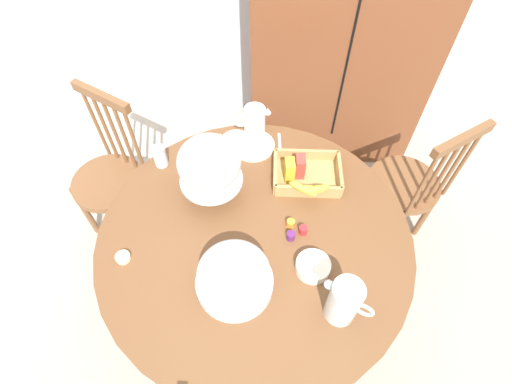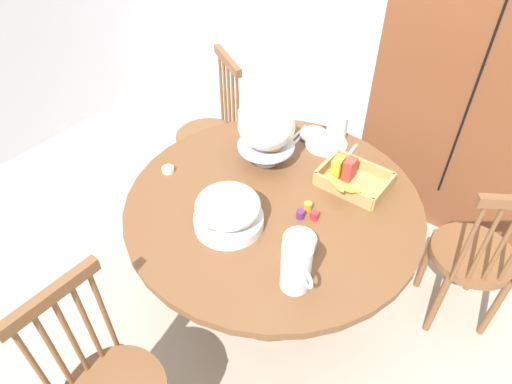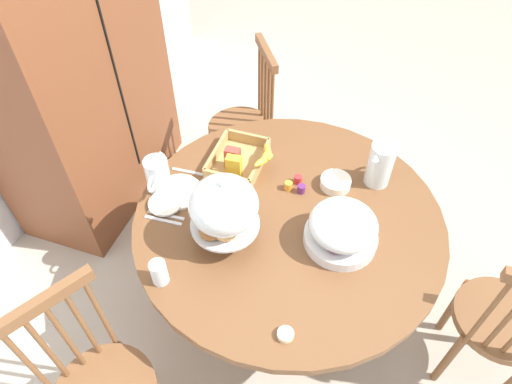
# 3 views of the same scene
# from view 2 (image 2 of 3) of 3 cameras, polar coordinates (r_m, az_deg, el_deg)

# --- Properties ---
(ground_plane) EXTENTS (10.00, 10.00, 0.00)m
(ground_plane) POSITION_cam_2_polar(r_m,az_deg,el_deg) (2.56, 1.96, -15.86)
(ground_plane) COLOR #A89E8E
(wooden_armoire) EXTENTS (1.18, 0.60, 1.96)m
(wooden_armoire) POSITION_cam_2_polar(r_m,az_deg,el_deg) (2.91, 27.13, 13.52)
(wooden_armoire) COLOR brown
(wooden_armoire) RESTS_ON ground_plane
(dining_table) EXTENTS (1.35, 1.35, 0.74)m
(dining_table) POSITION_cam_2_polar(r_m,az_deg,el_deg) (2.22, 2.06, -4.57)
(dining_table) COLOR brown
(dining_table) RESTS_ON ground_plane
(windsor_chair_by_cabinet) EXTENTS (0.46, 0.46, 0.97)m
(windsor_chair_by_cabinet) POSITION_cam_2_polar(r_m,az_deg,el_deg) (2.47, 25.38, -7.39)
(windsor_chair_by_cabinet) COLOR brown
(windsor_chair_by_cabinet) RESTS_ON ground_plane
(windsor_chair_facing_door) EXTENTS (0.45, 0.45, 0.97)m
(windsor_chair_facing_door) POSITION_cam_2_polar(r_m,az_deg,el_deg) (2.99, -5.59, 6.86)
(windsor_chair_facing_door) COLOR brown
(windsor_chair_facing_door) RESTS_ON ground_plane
(pastry_stand_with_dome) EXTENTS (0.28, 0.28, 0.34)m
(pastry_stand_with_dome) POSITION_cam_2_polar(r_m,az_deg,el_deg) (2.19, 1.28, 7.87)
(pastry_stand_with_dome) COLOR silver
(pastry_stand_with_dome) RESTS_ON dining_table
(fruit_platter_covered) EXTENTS (0.30, 0.30, 0.18)m
(fruit_platter_covered) POSITION_cam_2_polar(r_m,az_deg,el_deg) (1.93, -3.47, -2.30)
(fruit_platter_covered) COLOR silver
(fruit_platter_covered) RESTS_ON dining_table
(orange_juice_pitcher) EXTENTS (0.19, 0.11, 0.21)m
(orange_juice_pitcher) POSITION_cam_2_polar(r_m,az_deg,el_deg) (1.71, 4.95, -9.39)
(orange_juice_pitcher) COLOR silver
(orange_juice_pitcher) RESTS_ON dining_table
(milk_pitcher) EXTENTS (0.19, 0.11, 0.17)m
(milk_pitcher) POSITION_cam_2_polar(r_m,az_deg,el_deg) (2.47, 10.00, 8.17)
(milk_pitcher) COLOR silver
(milk_pitcher) RESTS_ON dining_table
(cereal_basket) EXTENTS (0.32, 0.30, 0.12)m
(cereal_basket) POSITION_cam_2_polar(r_m,az_deg,el_deg) (2.19, 11.53, 1.66)
(cereal_basket) COLOR tan
(cereal_basket) RESTS_ON dining_table
(china_plate_large) EXTENTS (0.22, 0.22, 0.01)m
(china_plate_large) POSITION_cam_2_polar(r_m,az_deg,el_deg) (2.44, 8.65, 5.93)
(china_plate_large) COLOR white
(china_plate_large) RESTS_ON dining_table
(china_plate_small) EXTENTS (0.15, 0.15, 0.01)m
(china_plate_small) POSITION_cam_2_polar(r_m,az_deg,el_deg) (2.48, 7.15, 7.09)
(china_plate_small) COLOR white
(china_plate_small) RESTS_ON china_plate_large
(cereal_bowl) EXTENTS (0.14, 0.14, 0.04)m
(cereal_bowl) POSITION_cam_2_polar(r_m,az_deg,el_deg) (1.90, 5.41, -6.18)
(cereal_bowl) COLOR white
(cereal_bowl) RESTS_ON dining_table
(drinking_glass) EXTENTS (0.06, 0.06, 0.11)m
(drinking_glass) POSITION_cam_2_polar(r_m,az_deg,el_deg) (2.52, -1.50, 9.01)
(drinking_glass) COLOR silver
(drinking_glass) RESTS_ON dining_table
(butter_dish) EXTENTS (0.06, 0.06, 0.02)m
(butter_dish) POSITION_cam_2_polar(r_m,az_deg,el_deg) (2.28, -10.83, 2.75)
(butter_dish) COLOR beige
(butter_dish) RESTS_ON dining_table
(jam_jar_strawberry) EXTENTS (0.04, 0.04, 0.04)m
(jam_jar_strawberry) POSITION_cam_2_polar(r_m,az_deg,el_deg) (2.01, 7.23, -2.89)
(jam_jar_strawberry) COLOR #B7282D
(jam_jar_strawberry) RESTS_ON dining_table
(jam_jar_apricot) EXTENTS (0.04, 0.04, 0.04)m
(jam_jar_apricot) POSITION_cam_2_polar(r_m,az_deg,el_deg) (2.05, 6.44, -1.79)
(jam_jar_apricot) COLOR orange
(jam_jar_apricot) RESTS_ON dining_table
(jam_jar_grape) EXTENTS (0.04, 0.04, 0.04)m
(jam_jar_grape) POSITION_cam_2_polar(r_m,az_deg,el_deg) (2.01, 5.51, -2.75)
(jam_jar_grape) COLOR #5B2366
(jam_jar_grape) RESTS_ON dining_table
(table_knife) EXTENTS (0.02, 0.17, 0.01)m
(table_knife) POSITION_cam_2_polar(r_m,az_deg,el_deg) (2.49, 5.78, 6.97)
(table_knife) COLOR silver
(table_knife) RESTS_ON dining_table
(dinner_fork) EXTENTS (0.02, 0.17, 0.01)m
(dinner_fork) POSITION_cam_2_polar(r_m,az_deg,el_deg) (2.50, 5.18, 7.20)
(dinner_fork) COLOR silver
(dinner_fork) RESTS_ON dining_table
(soup_spoon) EXTENTS (0.02, 0.17, 0.01)m
(soup_spoon) POSITION_cam_2_polar(r_m,az_deg,el_deg) (2.40, 11.60, 4.72)
(soup_spoon) COLOR silver
(soup_spoon) RESTS_ON dining_table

